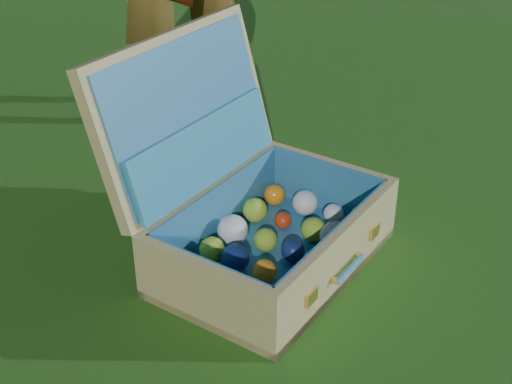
{
  "coord_description": "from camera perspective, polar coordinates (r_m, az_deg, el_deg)",
  "views": [
    {
      "loc": [
        -0.73,
        -1.21,
        1.12
      ],
      "look_at": [
        0.18,
        0.11,
        0.18
      ],
      "focal_mm": 50.0,
      "sensor_mm": 36.0,
      "label": 1
    }
  ],
  "objects": [
    {
      "name": "ground",
      "position": [
        1.81,
        -2.75,
        -8.06
      ],
      "size": [
        60.0,
        60.0,
        0.0
      ],
      "primitive_type": "plane",
      "color": "#215114",
      "rests_on": "ground"
    },
    {
      "name": "suitcase",
      "position": [
        1.86,
        -0.86,
        -0.71
      ],
      "size": [
        0.77,
        0.74,
        0.57
      ],
      "rotation": [
        0.0,
        0.0,
        0.37
      ],
      "color": "tan",
      "rests_on": "ground"
    }
  ]
}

